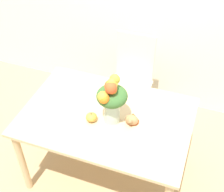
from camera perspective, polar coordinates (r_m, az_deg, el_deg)
ground_plane at (r=3.12m, az=-0.86°, el=-13.54°), size 12.00×12.00×0.00m
dining_table at (r=2.60m, az=-1.01°, el=-5.09°), size 1.37×0.93×0.77m
flower_vase at (r=2.32m, az=-0.11°, el=-0.38°), size 0.24×0.26×0.43m
pumpkin at (r=2.47m, az=-3.79°, el=-3.89°), size 0.09×0.09×0.08m
turkey_figurine at (r=2.45m, az=3.73°, el=-4.10°), size 0.11×0.14×0.09m
dining_chair_near_window at (r=3.27m, az=3.49°, el=2.82°), size 0.42×0.42×1.01m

